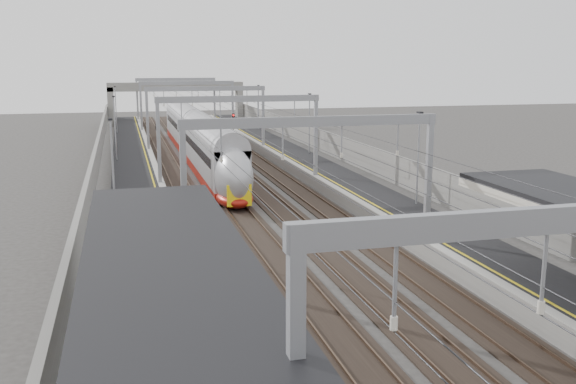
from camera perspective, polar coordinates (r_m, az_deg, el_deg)
platform_left at (r=53.74m, az=-13.26°, el=0.80°), size 4.00×120.00×1.00m
platform_right at (r=56.36m, az=3.21°, el=1.58°), size 4.00×120.00×1.00m
tracks at (r=54.56m, az=-4.82°, el=0.75°), size 11.40×140.00×0.20m
overhead_line at (r=60.28m, az=-6.01°, el=7.59°), size 13.00×140.00×6.60m
canopy_left at (r=12.02m, az=-8.76°, el=-13.79°), size 4.40×30.00×4.24m
overbridge at (r=108.34m, az=-9.91°, el=8.75°), size 22.00×2.20×6.90m
wall_left at (r=53.59m, az=-16.74°, el=1.79°), size 0.30×120.00×3.20m
wall_right at (r=57.23m, az=6.28°, el=2.80°), size 0.30×120.00×3.20m
train at (r=65.73m, az=-7.93°, el=4.31°), size 2.69×49.05×4.26m
signal_green at (r=72.89m, az=-11.55°, el=5.15°), size 0.32×0.32×3.48m
signal_red_near at (r=75.77m, az=-5.25°, el=5.56°), size 0.32×0.32×3.48m
signal_red_far at (r=85.78m, az=-4.88°, el=6.26°), size 0.32×0.32×3.48m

